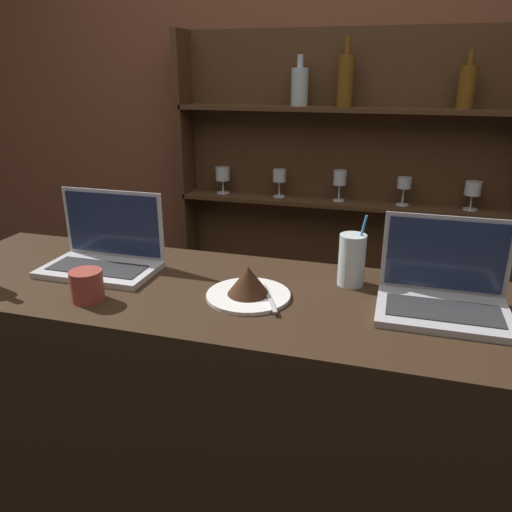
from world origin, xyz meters
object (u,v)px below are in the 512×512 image
at_px(laptop_far, 443,291).
at_px(cake_plate, 248,286).
at_px(water_glass, 352,260).
at_px(coffee_cup, 87,286).
at_px(laptop_near, 105,251).

xyz_separation_m(laptop_far, cake_plate, (-0.50, -0.07, -0.02)).
distance_m(water_glass, coffee_cup, 0.73).
xyz_separation_m(laptop_near, laptop_far, (0.98, -0.01, -0.00)).
bearing_deg(laptop_far, coffee_cup, -167.05).
bearing_deg(laptop_far, water_glass, 158.65).
height_order(laptop_near, water_glass, laptop_near).
relative_size(laptop_far, cake_plate, 1.41).
bearing_deg(water_glass, laptop_far, -21.35).
distance_m(laptop_near, laptop_far, 0.98).
distance_m(laptop_far, water_glass, 0.26).
bearing_deg(coffee_cup, water_glass, 24.59).
distance_m(laptop_far, coffee_cup, 0.92).
bearing_deg(cake_plate, coffee_cup, -161.36).
xyz_separation_m(laptop_far, coffee_cup, (-0.90, -0.21, -0.01)).
relative_size(laptop_near, laptop_far, 1.06).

